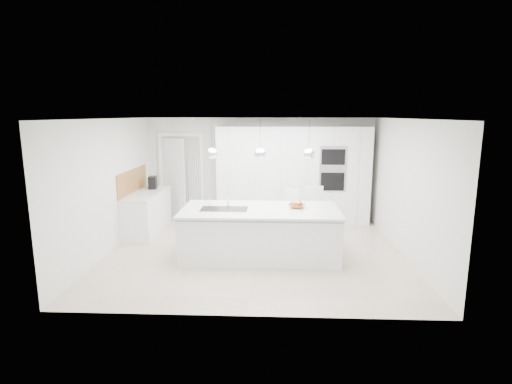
{
  "coord_description": "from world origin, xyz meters",
  "views": [
    {
      "loc": [
        0.33,
        -7.27,
        2.57
      ],
      "look_at": [
        0.0,
        0.3,
        1.1
      ],
      "focal_mm": 28.0,
      "sensor_mm": 36.0,
      "label": 1
    }
  ],
  "objects_px": {
    "fruit_bowl": "(297,206)",
    "bar_stool_left": "(292,216)",
    "island_base": "(260,234)",
    "bar_stool_right": "(315,215)",
    "espresso_machine": "(153,183)"
  },
  "relations": [
    {
      "from": "fruit_bowl",
      "to": "bar_stool_right",
      "type": "height_order",
      "value": "bar_stool_right"
    },
    {
      "from": "island_base",
      "to": "fruit_bowl",
      "type": "height_order",
      "value": "fruit_bowl"
    },
    {
      "from": "fruit_bowl",
      "to": "bar_stool_left",
      "type": "relative_size",
      "value": 0.28
    },
    {
      "from": "espresso_machine",
      "to": "bar_stool_right",
      "type": "height_order",
      "value": "espresso_machine"
    },
    {
      "from": "espresso_machine",
      "to": "bar_stool_left",
      "type": "relative_size",
      "value": 0.27
    },
    {
      "from": "fruit_bowl",
      "to": "bar_stool_left",
      "type": "xyz_separation_m",
      "value": [
        -0.05,
        0.85,
        -0.41
      ]
    },
    {
      "from": "bar_stool_right",
      "to": "island_base",
      "type": "bearing_deg",
      "value": -154.19
    },
    {
      "from": "island_base",
      "to": "bar_stool_left",
      "type": "bearing_deg",
      "value": 58.3
    },
    {
      "from": "island_base",
      "to": "bar_stool_left",
      "type": "xyz_separation_m",
      "value": [
        0.61,
        1.0,
        0.1
      ]
    },
    {
      "from": "island_base",
      "to": "bar_stool_left",
      "type": "relative_size",
      "value": 2.65
    },
    {
      "from": "bar_stool_left",
      "to": "bar_stool_right",
      "type": "bearing_deg",
      "value": 9.68
    },
    {
      "from": "fruit_bowl",
      "to": "bar_stool_right",
      "type": "relative_size",
      "value": 0.26
    },
    {
      "from": "bar_stool_right",
      "to": "bar_stool_left",
      "type": "bearing_deg",
      "value": 155.51
    },
    {
      "from": "espresso_machine",
      "to": "bar_stool_right",
      "type": "xyz_separation_m",
      "value": [
        3.61,
        -1.02,
        -0.48
      ]
    },
    {
      "from": "fruit_bowl",
      "to": "bar_stool_left",
      "type": "distance_m",
      "value": 0.94
    }
  ]
}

